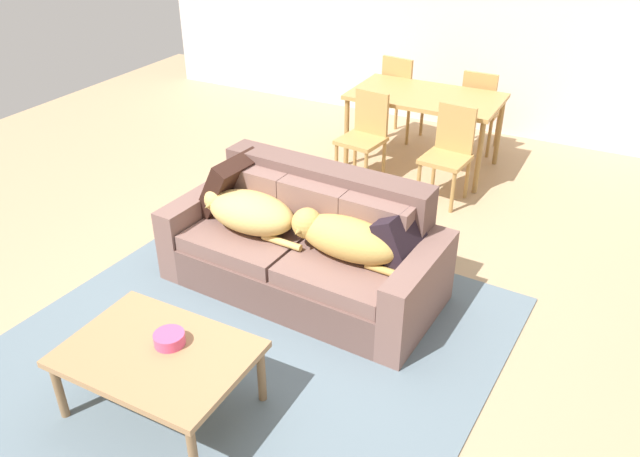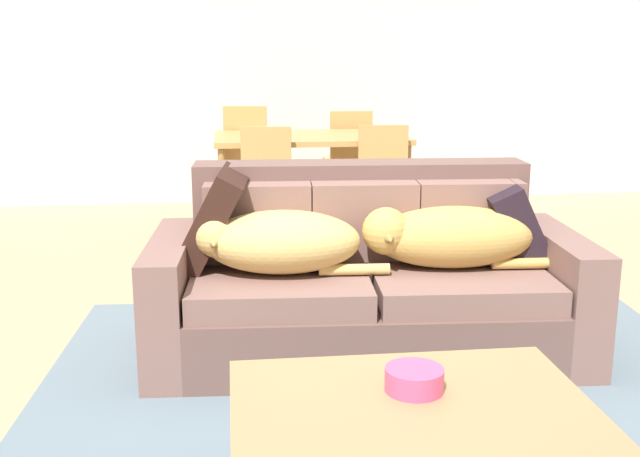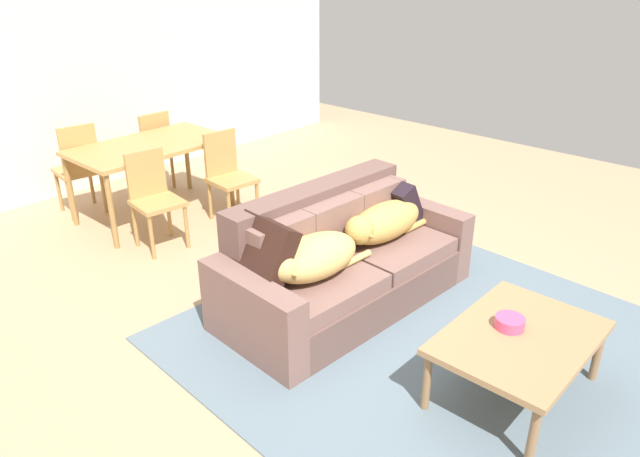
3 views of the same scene
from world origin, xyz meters
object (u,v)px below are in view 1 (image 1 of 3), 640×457
at_px(dining_chair_near_left, 365,133).
at_px(dining_chair_near_right, 449,150).
at_px(coffee_table, 158,357).
at_px(dog_on_right_cushion, 343,237).
at_px(couch, 307,247).
at_px(dog_on_left_cushion, 248,211).
at_px(throw_pillow_by_right_arm, 402,239).
at_px(bowl_on_coffee_table, 169,339).
at_px(dining_chair_far_left, 400,94).
at_px(throw_pillow_by_left_arm, 230,184).
at_px(dining_table, 426,101).
at_px(dining_chair_far_right, 480,107).

distance_m(dining_chair_near_left, dining_chair_near_right, 0.85).
xyz_separation_m(coffee_table, dining_chair_near_left, (-0.26, 3.37, 0.10)).
xyz_separation_m(dog_on_right_cushion, coffee_table, (-0.48, -1.37, -0.19)).
xyz_separation_m(couch, dog_on_left_cushion, (-0.42, -0.11, 0.25)).
xyz_separation_m(throw_pillow_by_right_arm, bowl_on_coffee_table, (-0.83, -1.41, -0.13)).
bearing_deg(dining_chair_near_right, bowl_on_coffee_table, -94.31).
bearing_deg(couch, dining_chair_far_left, 102.21).
bearing_deg(throw_pillow_by_left_arm, dining_table, 73.26).
bearing_deg(dining_chair_far_left, dining_chair_near_right, 136.74).
bearing_deg(dining_chair_far_right, dining_chair_near_right, 93.20).
bearing_deg(throw_pillow_by_left_arm, dining_chair_far_left, 85.39).
height_order(throw_pillow_by_right_arm, dining_table, throw_pillow_by_right_arm).
height_order(coffee_table, bowl_on_coffee_table, bowl_on_coffee_table).
bearing_deg(coffee_table, dining_chair_far_left, 94.44).
xyz_separation_m(dining_chair_near_right, dining_chair_far_left, (-0.95, 1.18, 0.04)).
relative_size(dog_on_left_cushion, dining_chair_far_left, 0.91).
distance_m(dining_table, dining_chair_far_right, 0.76).
bearing_deg(bowl_on_coffee_table, dining_table, 88.46).
xyz_separation_m(dog_on_left_cushion, throw_pillow_by_right_arm, (1.15, 0.12, 0.03)).
relative_size(dog_on_left_cushion, dining_chair_near_left, 0.98).
bearing_deg(dining_chair_far_left, dining_table, 138.59).
xyz_separation_m(couch, bowl_on_coffee_table, (-0.10, -1.41, 0.14)).
xyz_separation_m(dining_table, dining_chair_far_right, (0.41, 0.62, -0.19)).
distance_m(dog_on_left_cushion, dining_chair_far_left, 3.16).
relative_size(dog_on_right_cushion, dining_chair_near_right, 1.06).
relative_size(dog_on_right_cushion, bowl_on_coffee_table, 5.31).
bearing_deg(throw_pillow_by_right_arm, dining_chair_near_right, 97.98).
xyz_separation_m(throw_pillow_by_left_arm, dining_chair_far_right, (1.13, 3.02, -0.14)).
bearing_deg(throw_pillow_by_left_arm, dining_chair_near_right, 56.35).
bearing_deg(dog_on_left_cushion, dining_chair_far_left, 94.27).
bearing_deg(dining_table, dining_chair_near_right, -52.95).
xyz_separation_m(dog_on_left_cushion, dining_chair_near_right, (0.89, 1.98, -0.09)).
xyz_separation_m(bowl_on_coffee_table, dining_chair_near_right, (0.57, 3.28, 0.02)).
bearing_deg(coffee_table, bowl_on_coffee_table, 73.49).
distance_m(dog_on_right_cushion, dining_chair_near_right, 2.00).
xyz_separation_m(dining_chair_near_left, dining_chair_far_right, (0.79, 1.23, 0.01)).
relative_size(dog_on_left_cushion, dining_chair_near_right, 0.98).
bearing_deg(dining_chair_far_right, dining_table, 57.13).
bearing_deg(dining_chair_near_right, throw_pillow_by_right_arm, -76.46).
xyz_separation_m(coffee_table, bowl_on_coffee_table, (0.03, 0.09, 0.08)).
xyz_separation_m(throw_pillow_by_left_arm, dining_table, (0.72, 2.40, 0.05)).
bearing_deg(dining_chair_near_right, couch, -98.41).
bearing_deg(dining_chair_far_left, couch, 106.92).
bearing_deg(dining_chair_near_left, bowl_on_coffee_table, -77.46).
bearing_deg(couch, dining_chair_far_right, 85.78).
distance_m(couch, dining_chair_near_left, 1.93).
xyz_separation_m(dog_on_right_cushion, dining_chair_far_right, (0.06, 3.23, -0.07)).
height_order(throw_pillow_by_right_arm, bowl_on_coffee_table, throw_pillow_by_right_arm).
distance_m(couch, bowl_on_coffee_table, 1.42).
height_order(couch, dog_on_left_cushion, couch).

